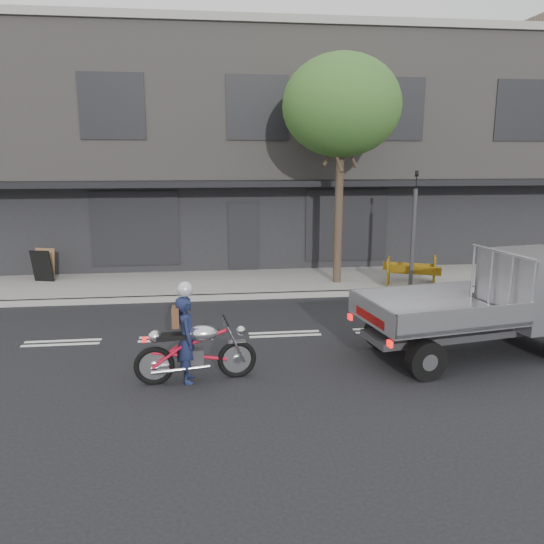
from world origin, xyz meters
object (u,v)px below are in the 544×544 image
(motorcycle, at_px, (196,350))
(rider, at_px, (187,339))
(street_tree, at_px, (341,106))
(traffic_light_pole, at_px, (413,236))
(flatbed_ute, at_px, (518,293))
(construction_barrier, at_px, (414,271))
(sandwich_board, at_px, (42,266))

(motorcycle, bearing_deg, rider, 174.22)
(street_tree, bearing_deg, traffic_light_pole, -23.03)
(flatbed_ute, distance_m, construction_barrier, 5.03)
(traffic_light_pole, height_order, sandwich_board, traffic_light_pole)
(street_tree, xyz_separation_m, rider, (-4.25, -6.48, -4.50))
(traffic_light_pole, height_order, flatbed_ute, traffic_light_pole)
(flatbed_ute, relative_size, construction_barrier, 3.10)
(rider, bearing_deg, construction_barrier, -53.77)
(motorcycle, xyz_separation_m, sandwich_board, (-4.78, 7.54, 0.07))
(motorcycle, height_order, sandwich_board, sandwich_board)
(motorcycle, height_order, rider, rider)
(traffic_light_pole, relative_size, motorcycle, 1.63)
(traffic_light_pole, xyz_separation_m, construction_barrier, (0.16, 0.15, -1.07))
(flatbed_ute, xyz_separation_m, sandwich_board, (-11.22, 6.74, -0.55))
(traffic_light_pole, distance_m, rider, 8.46)
(flatbed_ute, bearing_deg, motorcycle, 177.35)
(flatbed_ute, bearing_deg, construction_barrier, 82.39)
(street_tree, relative_size, sandwich_board, 6.86)
(motorcycle, height_order, construction_barrier, motorcycle)
(rider, bearing_deg, sandwich_board, 25.77)
(flatbed_ute, relative_size, sandwich_board, 4.83)
(sandwich_board, bearing_deg, motorcycle, -42.96)
(flatbed_ute, height_order, sandwich_board, flatbed_ute)
(street_tree, relative_size, flatbed_ute, 1.42)
(construction_barrier, bearing_deg, rider, -137.97)
(street_tree, xyz_separation_m, traffic_light_pole, (2.00, -0.85, -3.63))
(traffic_light_pole, height_order, construction_barrier, traffic_light_pole)
(motorcycle, bearing_deg, traffic_light_pole, 36.90)
(construction_barrier, bearing_deg, motorcycle, -137.30)
(motorcycle, distance_m, rider, 0.25)
(traffic_light_pole, xyz_separation_m, motorcycle, (-6.10, -5.63, -1.08))
(street_tree, xyz_separation_m, construction_barrier, (2.16, -0.70, -4.70))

